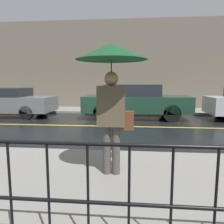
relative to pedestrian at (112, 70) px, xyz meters
The scene contains 8 objects.
ground_plane 4.97m from the pedestrian, 104.26° to the left, with size 80.00×80.00×0.00m, color black.
sidewalk_near 2.12m from the pedestrian, 163.74° to the right, with size 28.00×3.15×0.11m.
sidewalk_far 9.06m from the pedestrian, 97.37° to the left, with size 28.00×2.18×0.11m.
lane_marking 4.96m from the pedestrian, 104.26° to the left, with size 25.20×0.12×0.01m.
building_storefront 10.15m from the pedestrian, 96.47° to the left, with size 28.00×0.30×5.33m.
pedestrian is the anchor object (origin of this frame).
car_grey 8.71m from the pedestrian, 131.82° to the left, with size 4.52×1.79×1.36m.
car_dark_green 6.54m from the pedestrian, 86.11° to the left, with size 4.70×1.84×1.53m.
Camera 1 is at (1.48, -7.93, 1.61)m, focal length 35.00 mm.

